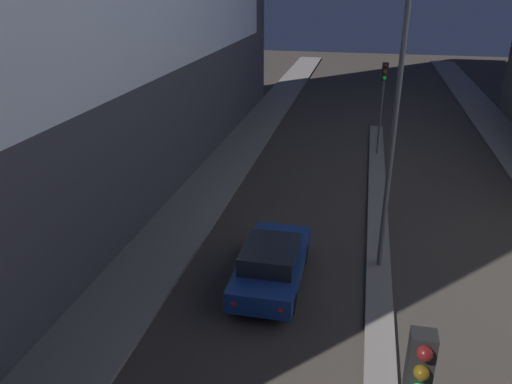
% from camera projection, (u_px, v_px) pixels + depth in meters
% --- Properties ---
extents(median_strip, '(0.80, 29.18, 0.14)m').
position_uv_depth(median_strip, '(378.00, 227.00, 19.45)').
color(median_strip, '#66605B').
rests_on(median_strip, ground).
extents(traffic_light_mid, '(0.32, 0.42, 4.88)m').
position_uv_depth(traffic_light_mid, '(383.00, 88.00, 26.06)').
color(traffic_light_mid, '#4C4C51').
rests_on(traffic_light_mid, median_strip).
extents(street_lamp, '(0.54, 0.54, 9.28)m').
position_uv_depth(street_lamp, '(400.00, 75.00, 14.32)').
color(street_lamp, '#4C4C51').
rests_on(street_lamp, median_strip).
extents(car_left_lane, '(1.92, 4.57, 1.53)m').
position_uv_depth(car_left_lane, '(271.00, 263.00, 15.66)').
color(car_left_lane, navy).
rests_on(car_left_lane, ground).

